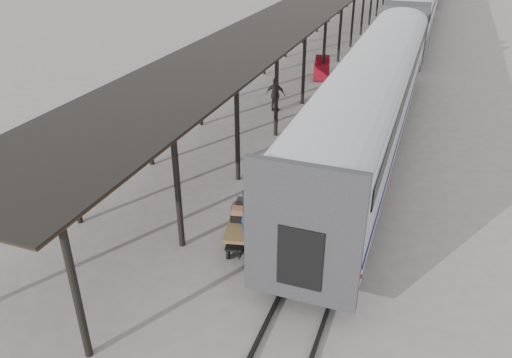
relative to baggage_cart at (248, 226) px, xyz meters
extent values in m
plane|color=slate|center=(-0.66, 1.10, -0.65)|extent=(160.00, 160.00, 0.00)
cube|color=silver|center=(2.54, 9.10, 1.95)|extent=(3.00, 24.00, 2.90)
cube|color=#28282B|center=(2.54, -2.80, 1.95)|extent=(3.04, 0.22, 3.50)
cube|color=black|center=(1.02, 9.10, 2.85)|extent=(0.04, 22.08, 0.65)
cube|color=black|center=(2.54, 9.10, 0.25)|extent=(2.55, 23.04, 0.50)
cube|color=silver|center=(2.54, 35.10, 1.95)|extent=(3.00, 24.00, 2.90)
cube|color=#28282B|center=(2.54, 23.20, 1.95)|extent=(3.04, 0.22, 3.50)
cube|color=black|center=(2.54, 35.10, 0.25)|extent=(2.55, 23.04, 0.50)
cube|color=black|center=(1.29, 0.60, 1.50)|extent=(0.50, 1.70, 2.00)
imported|color=silver|center=(1.29, 0.60, 1.36)|extent=(0.72, 0.89, 1.72)
cube|color=brown|center=(0.89, 0.45, 0.75)|extent=(0.57, 0.25, 0.42)
cube|color=#422B19|center=(-4.06, 25.10, 3.35)|extent=(4.60, 64.00, 0.18)
cube|color=black|center=(-4.06, 25.10, 3.47)|extent=(4.90, 64.30, 0.06)
cylinder|color=black|center=(-6.11, 25.10, 1.35)|extent=(0.20, 0.20, 4.00)
cylinder|color=black|center=(-2.01, -5.90, 1.35)|extent=(0.20, 0.20, 4.00)
cylinder|color=black|center=(-2.01, 25.10, 1.35)|extent=(0.20, 0.20, 4.00)
cube|color=black|center=(1.82, 35.10, -0.59)|extent=(0.10, 150.00, 0.12)
cube|color=black|center=(3.26, 35.10, -0.59)|extent=(0.10, 150.00, 0.12)
cube|color=brown|center=(0.00, 0.00, 0.15)|extent=(1.74, 2.61, 0.12)
cube|color=black|center=(0.00, 0.00, -0.20)|extent=(1.62, 2.50, 0.06)
cylinder|color=black|center=(-0.28, -1.04, -0.45)|extent=(0.17, 0.41, 0.40)
cylinder|color=black|center=(0.69, -0.82, -0.45)|extent=(0.17, 0.41, 0.40)
cylinder|color=black|center=(-0.69, 0.82, -0.45)|extent=(0.17, 0.41, 0.40)
cylinder|color=black|center=(0.28, 1.04, -0.45)|extent=(0.17, 0.41, 0.40)
cube|color=#313133|center=(-0.42, 0.49, 0.32)|extent=(0.71, 0.55, 0.22)
cube|color=brown|center=(0.17, 0.72, 0.30)|extent=(0.52, 0.39, 0.18)
cube|color=black|center=(-0.25, -0.04, 0.33)|extent=(0.67, 0.53, 0.24)
cube|color=#4F5130|center=(0.18, 0.11, 0.29)|extent=(0.52, 0.44, 0.16)
cube|color=#503420|center=(-0.30, 0.43, 0.53)|extent=(0.62, 0.50, 0.20)
cube|color=brown|center=(-0.29, -0.02, 0.55)|extent=(0.57, 0.47, 0.20)
cube|color=#313133|center=(-0.31, 0.40, 0.70)|extent=(0.48, 0.41, 0.15)
cube|color=maroon|center=(-2.12, 19.30, -0.05)|extent=(1.29, 1.80, 0.98)
cube|color=maroon|center=(-2.21, 19.73, 0.61)|extent=(1.04, 0.83, 0.38)
cylinder|color=black|center=(-2.43, 18.63, -0.45)|extent=(0.21, 0.41, 0.39)
cylinder|color=black|center=(-1.57, 18.80, -0.45)|extent=(0.21, 0.41, 0.39)
cylinder|color=black|center=(-2.67, 19.81, -0.45)|extent=(0.21, 0.41, 0.39)
cylinder|color=black|center=(-1.81, 19.98, -0.45)|extent=(0.21, 0.41, 0.39)
imported|color=navy|center=(0.25, -0.65, 0.99)|extent=(0.53, 0.65, 1.55)
imported|color=black|center=(-3.10, 12.39, 0.31)|extent=(1.13, 0.49, 1.91)
camera|label=1|loc=(5.00, -12.88, 9.11)|focal=35.00mm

